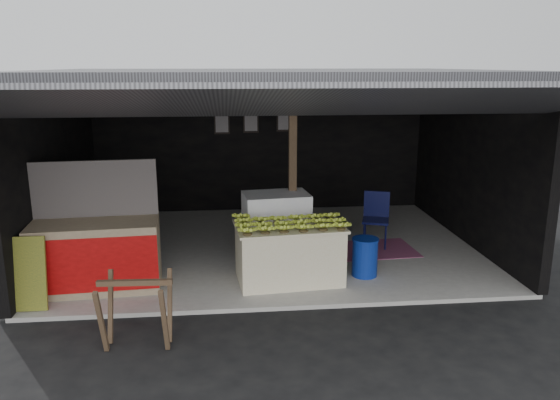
{
  "coord_description": "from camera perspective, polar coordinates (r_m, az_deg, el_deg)",
  "views": [
    {
      "loc": [
        -0.75,
        -6.47,
        3.1
      ],
      "look_at": [
        0.06,
        1.53,
        1.1
      ],
      "focal_mm": 35.0,
      "sensor_mm": 36.0,
      "label": 1
    }
  ],
  "objects": [
    {
      "name": "white_crate",
      "position": [
        8.56,
        -0.4,
        -2.93
      ],
      "size": [
        1.07,
        0.78,
        1.11
      ],
      "rotation": [
        0.0,
        0.0,
        0.11
      ],
      "color": "white",
      "rests_on": "concrete_slab"
    },
    {
      "name": "sawhorse",
      "position": [
        6.35,
        -14.8,
        -10.59
      ],
      "size": [
        0.82,
        0.75,
        0.81
      ],
      "rotation": [
        0.0,
        0.0,
        -0.05
      ],
      "color": "brown",
      "rests_on": "ground"
    },
    {
      "name": "shophouse",
      "position": [
        9.37,
        -1.19,
        7.83
      ],
      "size": [
        7.4,
        7.29,
        3.02
      ],
      "color": "black",
      "rests_on": "ground"
    },
    {
      "name": "magenta_rug",
      "position": [
        9.37,
        9.34,
        -5.13
      ],
      "size": [
        1.56,
        1.1,
        0.01
      ],
      "primitive_type": "cube",
      "rotation": [
        0.0,
        0.0,
        0.07
      ],
      "color": "#751A53",
      "rests_on": "concrete_slab"
    },
    {
      "name": "neighbor_stall",
      "position": [
        7.97,
        -18.65,
        -5.22
      ],
      "size": [
        1.75,
        0.88,
        1.76
      ],
      "rotation": [
        0.0,
        0.0,
        0.07
      ],
      "color": "#998466",
      "rests_on": "concrete_slab"
    },
    {
      "name": "banana_pile",
      "position": [
        7.7,
        0.97,
        -2.04
      ],
      "size": [
        1.47,
        0.96,
        0.16
      ],
      "primitive_type": null,
      "rotation": [
        0.0,
        0.0,
        0.09
      ],
      "color": "yellow",
      "rests_on": "banana_table"
    },
    {
      "name": "green_signboard",
      "position": [
        7.67,
        -25.52,
        -7.01
      ],
      "size": [
        0.64,
        0.21,
        0.95
      ],
      "primitive_type": "cube",
      "rotation": [
        -0.17,
        0.0,
        0.0
      ],
      "color": "black",
      "rests_on": "concrete_slab"
    },
    {
      "name": "ground",
      "position": [
        7.22,
        0.74,
        -11.49
      ],
      "size": [
        80.0,
        80.0,
        0.0
      ],
      "primitive_type": "plane",
      "color": "black",
      "rests_on": "ground"
    },
    {
      "name": "banana_table",
      "position": [
        7.86,
        0.95,
        -5.53
      ],
      "size": [
        1.59,
        1.06,
        0.83
      ],
      "rotation": [
        0.0,
        0.0,
        0.09
      ],
      "color": "white",
      "rests_on": "concrete_slab"
    },
    {
      "name": "water_barrel",
      "position": [
        8.17,
        8.85,
        -6.01
      ],
      "size": [
        0.37,
        0.37,
        0.55
      ],
      "primitive_type": "cylinder",
      "color": "navy",
      "rests_on": "concrete_slab"
    },
    {
      "name": "plastic_chair",
      "position": [
        9.51,
        10.0,
        -1.46
      ],
      "size": [
        0.55,
        0.55,
        0.93
      ],
      "rotation": [
        0.0,
        0.0,
        -0.31
      ],
      "color": "#090C34",
      "rests_on": "concrete_slab"
    },
    {
      "name": "concrete_slab",
      "position": [
        9.51,
        -0.98,
        -4.87
      ],
      "size": [
        7.0,
        5.0,
        0.06
      ],
      "primitive_type": "cube",
      "color": "gray",
      "rests_on": "ground"
    },
    {
      "name": "picture_frames",
      "position": [
        11.44,
        -2.89,
        8.08
      ],
      "size": [
        1.62,
        0.04,
        0.46
      ],
      "color": "black",
      "rests_on": "shophouse"
    }
  ]
}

